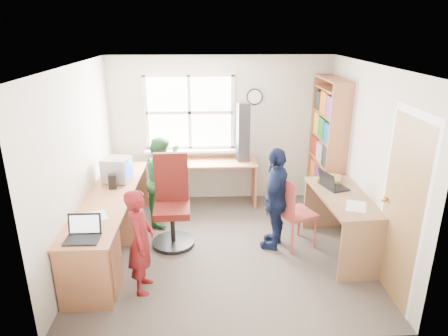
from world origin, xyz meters
The scene contains 19 objects.
room centered at (0.01, 0.10, 1.22)m, with size 3.64×3.44×2.44m.
l_desk centered at (-1.31, -0.28, 0.46)m, with size 2.38×2.95×0.75m.
right_desk centered at (1.52, -0.14, 0.58)m, with size 0.73×1.43×0.80m.
bookshelf centered at (1.65, 1.19, 1.00)m, with size 0.30×1.02×2.10m.
swivel_chair centered at (-0.70, 0.19, 0.53)m, with size 0.60×0.60×1.24m.
wooden_chair centered at (0.89, 0.02, 0.53)m, with size 0.56×0.56×0.98m.
crt_monitor centered at (-1.49, 0.58, 0.93)m, with size 0.41×0.38×0.35m.
laptop_left centered at (-1.51, -1.00, 0.81)m, with size 0.34×0.29×0.24m.
laptop_right centered at (1.41, 0.10, 0.86)m, with size 0.38×0.42×0.24m.
speaker_a centered at (-1.50, 0.33, 0.85)m, with size 0.11×0.11×0.20m.
speaker_b centered at (-1.48, 0.84, 0.84)m, with size 0.11×0.11×0.19m.
cd_tower centered at (0.35, 1.44, 1.22)m, with size 0.22×0.20×0.95m.
game_box centered at (1.46, 0.36, 0.83)m, with size 0.38×0.38×0.06m.
paper_a centered at (-1.49, -0.50, 0.75)m, with size 0.30×0.33×0.00m.
paper_b centered at (1.54, -0.47, 0.80)m, with size 0.33×0.38×0.00m.
potted_plant centered at (-0.75, 1.44, 0.89)m, with size 0.16×0.13×0.28m, color #2A6A33.
person_red centered at (-0.95, -0.85, 0.61)m, with size 0.44×0.29×1.21m, color maroon.
person_green centered at (-0.88, 0.82, 0.66)m, with size 0.64×0.50×1.32m, color #2D7037.
person_navy centered at (0.67, 0.03, 0.69)m, with size 0.81×0.34×1.39m, color #141D3F.
Camera 1 is at (-0.20, -4.71, 2.83)m, focal length 32.00 mm.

